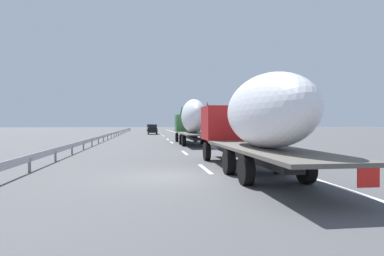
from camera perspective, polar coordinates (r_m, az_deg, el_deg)
name	(u,v)px	position (r m, az deg, el deg)	size (l,w,h in m)	color
ground_plane	(153,136)	(53.07, -6.85, -1.48)	(260.00, 260.00, 0.00)	#4C4C4F
lane_stripe_0	(205,169)	(15.40, 2.29, -7.12)	(3.20, 0.20, 0.01)	white
lane_stripe_1	(185,153)	(23.68, -1.29, -4.33)	(3.20, 0.20, 0.01)	white
lane_stripe_2	(172,142)	(36.42, -3.58, -2.52)	(3.20, 0.20, 0.01)	white
lane_stripe_3	(168,139)	(43.33, -4.26, -1.99)	(3.20, 0.20, 0.01)	white
lane_stripe_4	(163,136)	(55.55, -5.04, -1.37)	(3.20, 0.20, 0.01)	white
lane_stripe_5	(161,134)	(65.16, -5.45, -1.05)	(3.20, 0.20, 0.01)	white
edge_line_right	(183,135)	(58.41, -1.53, -1.26)	(110.00, 0.20, 0.01)	white
truck_lead	(192,119)	(33.12, -0.04, 1.53)	(13.53, 2.55, 4.47)	#387038
truck_trailing	(254,119)	(14.08, 10.73, 1.62)	(14.00, 2.55, 4.01)	#B21919
car_silver_hatch	(150,128)	(89.37, -7.34, 0.06)	(4.00, 1.74, 1.86)	#ADB2B7
car_black_suv	(152,129)	(63.71, -6.90, -0.24)	(4.11, 1.87, 1.91)	black
road_sign	(190,123)	(58.05, -0.30, 0.96)	(0.10, 0.90, 3.28)	gray
tree_0	(207,115)	(67.70, 2.70, 2.35)	(3.14, 3.14, 6.55)	#472D19
tree_1	(240,114)	(45.44, 8.34, 2.47)	(3.65, 3.65, 5.48)	#472D19
tree_2	(213,116)	(52.70, 3.63, 2.11)	(3.25, 3.25, 5.13)	#472D19
tree_3	(182,115)	(98.39, -1.74, 2.22)	(3.01, 3.01, 7.31)	#472D19
tree_4	(200,114)	(83.69, 1.35, 2.48)	(3.57, 3.57, 7.31)	#472D19
guardrail_median	(116,133)	(56.27, -13.03, -0.77)	(94.00, 0.10, 0.76)	#9EA0A5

